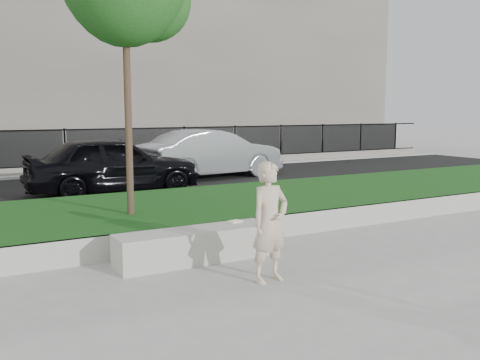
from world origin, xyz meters
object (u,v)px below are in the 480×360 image
stone_bench (195,245)px  man (270,222)px  car_dark (113,164)px  book (235,221)px  car_silver (211,154)px

stone_bench → man: 1.51m
man → car_dark: 8.14m
car_dark → book: bearing=-179.0°
man → car_dark: (0.27, 8.14, 0.01)m
book → car_dark: bearing=76.8°
man → car_silver: size_ratio=0.34×
car_silver → book: bearing=149.5°
stone_bench → man: bearing=-70.4°
stone_bench → car_dark: car_dark is taller
car_dark → car_silver: size_ratio=0.95×
man → car_dark: man is taller
man → book: size_ratio=7.65×
stone_bench → car_dark: 6.87m
stone_bench → man: (0.47, -1.33, 0.55)m
stone_bench → man: man is taller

